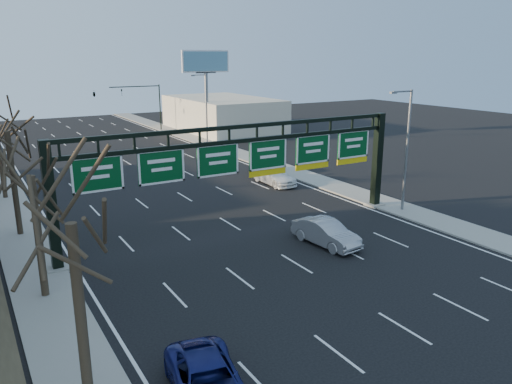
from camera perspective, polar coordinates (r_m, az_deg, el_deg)
ground at (r=27.06m, az=7.12°, el=-9.58°), size 160.00×160.00×0.00m
sidewalk_left at (r=40.86m, az=-26.08°, el=-2.29°), size 3.00×120.00×0.12m
sidewalk_right at (r=49.54m, az=4.66°, el=2.16°), size 3.00×120.00×0.12m
lane_markings at (r=43.58m, az=-9.20°, el=0.09°), size 21.60×120.00×0.01m
sign_gantry at (r=32.00m, az=-1.19°, el=3.24°), size 24.60×1.20×7.20m
building_right_distant at (r=78.18m, az=-3.87°, el=8.87°), size 12.00×20.00×5.00m
tree_near at (r=15.87m, az=-20.75°, el=0.17°), size 3.60×3.60×8.86m
tree_gantry at (r=24.68m, az=-24.59°, el=4.06°), size 3.60×3.60×8.48m
tree_mid at (r=34.45m, az=-26.79°, el=7.91°), size 3.60×3.60×9.24m
streetlight_near at (r=38.03m, az=16.77°, el=5.23°), size 2.15×0.22×9.00m
streetlight_far at (r=65.68m, az=-5.80°, el=9.85°), size 2.15×0.22×9.00m
billboard_right at (r=71.00m, az=-5.75°, el=13.48°), size 7.00×0.50×12.00m
traffic_signal_mast at (r=77.32m, az=-15.30°, el=10.53°), size 10.16×0.54×7.00m
car_blue_suv at (r=18.08m, az=-5.51°, el=-20.89°), size 3.28×5.40×1.40m
car_silver_sedan at (r=31.14m, az=7.99°, el=-4.64°), size 2.17×4.90×1.56m
car_white_wagon at (r=45.42m, az=2.11°, el=1.88°), size 2.15×5.19×1.50m
car_grey_far at (r=49.24m, az=1.18°, el=2.91°), size 2.40×4.44×1.43m
car_silver_distant at (r=50.33m, az=-18.84°, el=2.36°), size 2.33×4.57×1.44m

